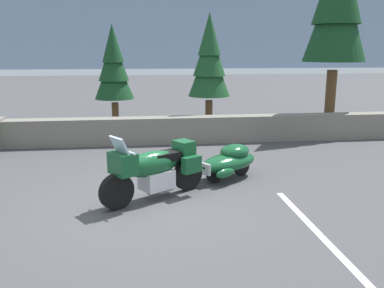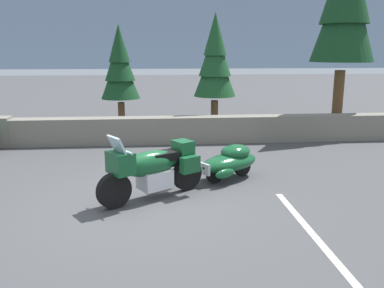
{
  "view_description": "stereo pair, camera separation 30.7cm",
  "coord_description": "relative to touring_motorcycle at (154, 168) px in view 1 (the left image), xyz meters",
  "views": [
    {
      "loc": [
        0.02,
        -7.24,
        2.82
      ],
      "look_at": [
        1.07,
        1.24,
        0.85
      ],
      "focal_mm": 38.39,
      "sensor_mm": 36.0,
      "label": 1
    },
    {
      "loc": [
        0.33,
        -7.27,
        2.82
      ],
      "look_at": [
        1.07,
        1.24,
        0.85
      ],
      "focal_mm": 38.39,
      "sensor_mm": 36.0,
      "label": 2
    }
  ],
  "objects": [
    {
      "name": "touring_motorcycle",
      "position": [
        0.0,
        0.0,
        0.0
      ],
      "size": [
        2.02,
        1.47,
        1.33
      ],
      "color": "black",
      "rests_on": "ground"
    },
    {
      "name": "pine_tree_far_right",
      "position": [
        2.04,
        6.01,
        1.88
      ],
      "size": [
        1.39,
        1.39,
        4.0
      ],
      "color": "brown",
      "rests_on": "ground"
    },
    {
      "name": "car_shaped_trailer",
      "position": [
        1.69,
        1.08,
        -0.21
      ],
      "size": [
        2.05,
        1.49,
        0.76
      ],
      "color": "black",
      "rests_on": "ground"
    },
    {
      "name": "ground_plane",
      "position": [
        -0.22,
        -0.3,
        -0.62
      ],
      "size": [
        80.0,
        80.0,
        0.0
      ],
      "primitive_type": "plane",
      "color": "#424244"
    },
    {
      "name": "pine_tree_secondary",
      "position": [
        -1.1,
        6.59,
        1.66
      ],
      "size": [
        1.31,
        1.31,
        3.65
      ],
      "color": "brown",
      "rests_on": "ground"
    },
    {
      "name": "stone_guard_wall",
      "position": [
        -0.42,
        4.83,
        -0.2
      ],
      "size": [
        24.0,
        0.59,
        0.88
      ],
      "color": "slate",
      "rests_on": "ground"
    },
    {
      "name": "distant_ridgeline",
      "position": [
        -0.22,
        94.8,
        7.38
      ],
      "size": [
        240.0,
        80.0,
        16.0
      ],
      "primitive_type": "cube",
      "color": "#7F93AD",
      "rests_on": "ground"
    },
    {
      "name": "parking_stripe_marker",
      "position": [
        2.51,
        -1.8,
        -0.62
      ],
      "size": [
        0.12,
        3.6,
        0.01
      ],
      "primitive_type": "cube",
      "color": "silver",
      "rests_on": "ground"
    }
  ]
}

